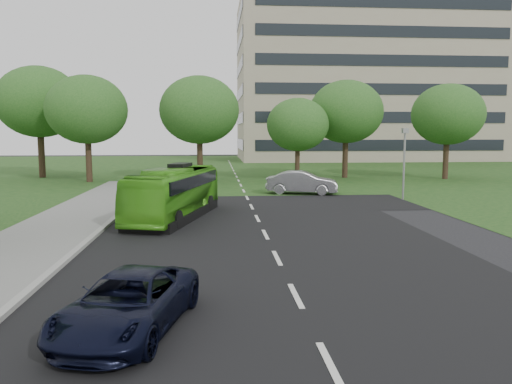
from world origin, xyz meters
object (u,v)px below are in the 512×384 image
tree_park_e (448,114)px  tree_park_f (39,102)px  bus (175,193)px  tree_park_a (87,110)px  office_building (363,82)px  tree_park_c (298,125)px  suv (128,303)px  tree_park_b (199,110)px  tree_park_d (346,112)px  camera_pole (404,154)px  sedan (302,182)px

tree_park_e → tree_park_f: bearing=173.0°
tree_park_e → bus: (-23.47, -19.69, -4.69)m
tree_park_a → office_building: bearing=45.8°
tree_park_c → suv: size_ratio=1.62×
office_building → tree_park_a: 50.64m
tree_park_f → tree_park_c: bearing=-11.8°
bus → tree_park_e: bearing=54.5°
tree_park_a → tree_park_b: (9.63, 0.79, 0.03)m
office_building → tree_park_b: office_building is taller
tree_park_c → tree_park_f: 24.63m
suv → tree_park_d: bearing=82.1°
suv → camera_pole: size_ratio=0.99×
tree_park_c → tree_park_f: (-24.01, 5.03, 2.19)m
tree_park_b → tree_park_c: bearing=-5.9°
sedan → suv: sedan is taller
tree_park_c → tree_park_f: size_ratio=0.70×
tree_park_e → bus: bearing=-140.0°
sedan → camera_pole: (6.00, -3.47, 2.14)m
tree_park_a → sedan: bearing=-30.4°
office_building → tree_park_f: office_building is taller
sedan → tree_park_a: bearing=73.6°
office_building → camera_pole: (-11.96, -49.53, -9.54)m
bus → camera_pole: 15.41m
tree_park_c → tree_park_e: (14.04, 0.39, 0.96)m
tree_park_e → tree_park_a: bearing=-179.5°
office_building → sedan: 50.80m
tree_park_f → camera_pole: bearing=-32.7°
tree_park_a → tree_park_d: 23.53m
tree_park_f → camera_pole: (28.71, -18.42, -4.23)m
tree_park_b → bus: bearing=-91.9°
tree_park_b → tree_park_c: tree_park_b is taller
sedan → tree_park_c: bearing=6.5°
tree_park_b → tree_park_e: 22.80m
tree_park_e → tree_park_f: 38.36m
office_building → sedan: (-17.96, -46.06, -11.68)m
tree_park_e → camera_pole: tree_park_e is taller
tree_park_b → tree_park_e: bearing=-1.3°
office_building → tree_park_d: (-11.62, -33.70, -6.24)m
office_building → tree_park_a: bearing=-134.2°
tree_park_a → camera_pole: (23.08, -13.50, -3.31)m
tree_park_c → sedan: bearing=-97.5°
tree_park_f → suv: 42.06m
tree_park_b → tree_park_e: (22.80, -0.51, -0.34)m
tree_park_c → tree_park_e: size_ratio=0.84×
tree_park_c → sedan: tree_park_c is taller
tree_park_e → suv: bearing=-124.3°
tree_park_e → bus: 30.99m
suv → sedan: bearing=85.1°
tree_park_b → tree_park_d: size_ratio=1.01×
office_building → tree_park_b: (-25.41, -35.24, -6.19)m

